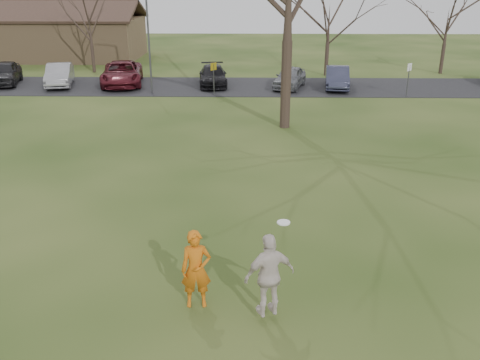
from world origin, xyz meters
name	(u,v)px	position (x,y,z in m)	size (l,w,h in m)	color
ground	(236,305)	(0.00, 0.00, 0.00)	(120.00, 120.00, 0.00)	#1E380F
parking_strip	(246,87)	(0.00, 25.00, 0.02)	(62.00, 6.50, 0.04)	black
player_defender	(196,269)	(-0.90, 0.01, 0.93)	(0.68, 0.45, 1.86)	#C66010
car_0	(4,73)	(-16.71, 25.36, 0.82)	(1.84, 4.58, 1.56)	black
car_1	(59,75)	(-12.73, 24.94, 0.78)	(1.56, 4.49, 1.48)	gray
car_2	(122,73)	(-8.53, 25.31, 0.83)	(2.62, 5.67, 1.58)	#51131B
car_3	(213,76)	(-2.29, 25.28, 0.70)	(1.84, 4.52, 1.31)	black
car_4	(290,77)	(2.91, 24.59, 0.73)	(1.63, 4.06, 1.38)	slate
car_5	(337,78)	(6.05, 24.50, 0.75)	(1.49, 4.28, 1.41)	#2F3146
catching_play	(270,275)	(0.72, -0.52, 1.13)	(1.22, 0.85, 2.21)	beige
building	(28,36)	(-20.00, 38.00, 1.93)	(20.60, 8.50, 5.14)	#8C6D4C
lamp_post	(148,30)	(-6.00, 22.50, 3.97)	(0.34, 0.34, 6.27)	#47474C
sign_yellow	(214,73)	(-2.00, 22.00, 1.45)	(0.35, 0.35, 2.08)	#47474C
sign_white	(409,74)	(10.00, 22.00, 1.45)	(0.35, 0.35, 2.08)	#47474C
small_tree_row	(306,21)	(4.38, 30.06, 3.89)	(55.00, 5.90, 8.50)	#352821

